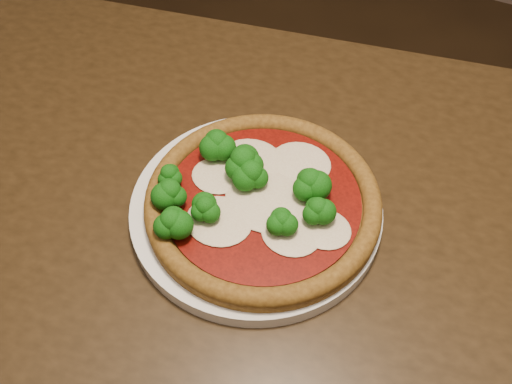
% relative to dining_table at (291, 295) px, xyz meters
% --- Properties ---
extents(dining_table, '(1.28, 0.97, 0.75)m').
position_rel_dining_table_xyz_m(dining_table, '(0.00, 0.00, 0.00)').
color(dining_table, black).
rests_on(dining_table, floor).
extents(plate, '(0.29, 0.29, 0.02)m').
position_rel_dining_table_xyz_m(plate, '(-0.06, 0.03, 0.11)').
color(plate, white).
rests_on(plate, dining_table).
extents(pizza, '(0.27, 0.27, 0.06)m').
position_rel_dining_table_xyz_m(pizza, '(-0.06, 0.02, 0.14)').
color(pizza, brown).
rests_on(pizza, plate).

